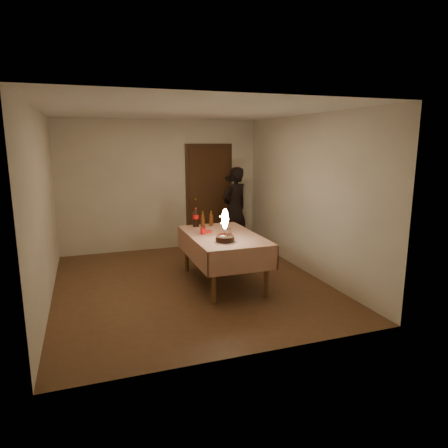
{
  "coord_description": "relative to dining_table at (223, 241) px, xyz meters",
  "views": [
    {
      "loc": [
        -1.45,
        -5.73,
        2.17
      ],
      "look_at": [
        0.49,
        -0.17,
        0.95
      ],
      "focal_mm": 32.0,
      "sensor_mm": 36.0,
      "label": 1
    }
  ],
  "objects": [
    {
      "name": "amber_bottle_mid",
      "position": [
        0.02,
        0.66,
        0.22
      ],
      "size": [
        0.06,
        0.06,
        0.25
      ],
      "color": "#51250D",
      "rests_on": "dining_table"
    },
    {
      "name": "clear_cup",
      "position": [
        0.09,
        -0.04,
        0.15
      ],
      "size": [
        0.07,
        0.07,
        0.09
      ],
      "primitive_type": "cylinder",
      "color": "silver",
      "rests_on": "dining_table"
    },
    {
      "name": "amber_bottle_right",
      "position": [
        0.24,
        0.65,
        0.22
      ],
      "size": [
        0.06,
        0.06,
        0.25
      ],
      "color": "#51250D",
      "rests_on": "dining_table"
    },
    {
      "name": "red_plate",
      "position": [
        0.01,
        -0.05,
        0.11
      ],
      "size": [
        0.22,
        0.22,
        0.01
      ],
      "primitive_type": "cylinder",
      "color": "#A7200B",
      "rests_on": "dining_table"
    },
    {
      "name": "ground",
      "position": [
        -0.49,
        0.12,
        -0.67
      ],
      "size": [
        4.0,
        4.5,
        0.01
      ],
      "primitive_type": "cube",
      "color": "brown",
      "rests_on": "ground"
    },
    {
      "name": "napkin_stack",
      "position": [
        -0.18,
        0.23,
        0.11
      ],
      "size": [
        0.15,
        0.15,
        0.02
      ],
      "primitive_type": "cube",
      "color": "red",
      "rests_on": "dining_table"
    },
    {
      "name": "birthday_cake",
      "position": [
        -0.13,
        -0.45,
        0.23
      ],
      "size": [
        0.32,
        0.32,
        0.48
      ],
      "color": "white",
      "rests_on": "dining_table"
    },
    {
      "name": "red_cup",
      "position": [
        -0.28,
        0.12,
        0.15
      ],
      "size": [
        0.08,
        0.08,
        0.1
      ],
      "primitive_type": "cylinder",
      "color": "#BB0D0D",
      "rests_on": "dining_table"
    },
    {
      "name": "dining_table",
      "position": [
        0.0,
        0.0,
        0.0
      ],
      "size": [
        1.02,
        1.72,
        0.78
      ],
      "color": "brown",
      "rests_on": "ground"
    },
    {
      "name": "cola_bottle",
      "position": [
        -0.24,
        0.69,
        0.26
      ],
      "size": [
        0.1,
        0.1,
        0.32
      ],
      "color": "black",
      "rests_on": "dining_table"
    },
    {
      "name": "photographer",
      "position": [
        0.9,
        1.86,
        0.17
      ],
      "size": [
        0.72,
        0.6,
        1.67
      ],
      "color": "black",
      "rests_on": "ground"
    },
    {
      "name": "amber_bottle_left",
      "position": [
        -0.13,
        0.65,
        0.22
      ],
      "size": [
        0.06,
        0.06,
        0.25
      ],
      "color": "#51250D",
      "rests_on": "dining_table"
    },
    {
      "name": "room_shell",
      "position": [
        -0.46,
        0.2,
        0.98
      ],
      "size": [
        4.04,
        4.54,
        2.62
      ],
      "color": "beige",
      "rests_on": "ground"
    }
  ]
}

